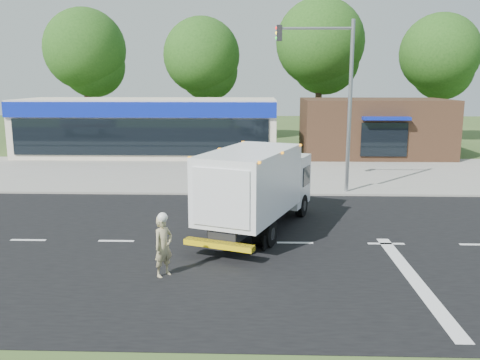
% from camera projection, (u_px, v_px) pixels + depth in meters
% --- Properties ---
extents(ground, '(120.00, 120.00, 0.00)m').
position_uv_depth(ground, '(295.00, 243.00, 16.86)').
color(ground, '#385123').
rests_on(ground, ground).
extents(road_asphalt, '(60.00, 14.00, 0.02)m').
position_uv_depth(road_asphalt, '(295.00, 243.00, 16.86)').
color(road_asphalt, black).
rests_on(road_asphalt, ground).
extents(sidewalk, '(60.00, 2.40, 0.12)m').
position_uv_depth(sidewalk, '(283.00, 189.00, 24.88)').
color(sidewalk, gray).
rests_on(sidewalk, ground).
extents(parking_apron, '(60.00, 9.00, 0.02)m').
position_uv_depth(parking_apron, '(278.00, 169.00, 30.58)').
color(parking_apron, gray).
rests_on(parking_apron, ground).
extents(lane_markings, '(55.20, 7.00, 0.01)m').
position_uv_depth(lane_markings, '(343.00, 257.00, 15.49)').
color(lane_markings, silver).
rests_on(lane_markings, road_asphalt).
extents(ems_box_truck, '(4.41, 7.17, 3.04)m').
position_uv_depth(ems_box_truck, '(258.00, 184.00, 17.81)').
color(ems_box_truck, black).
rests_on(ems_box_truck, ground).
extents(emergency_worker, '(0.70, 0.74, 1.81)m').
position_uv_depth(emergency_worker, '(163.00, 245.00, 13.89)').
color(emergency_worker, tan).
rests_on(emergency_worker, ground).
extents(retail_strip_mall, '(18.00, 6.20, 4.00)m').
position_uv_depth(retail_strip_mall, '(149.00, 127.00, 36.29)').
color(retail_strip_mall, beige).
rests_on(retail_strip_mall, ground).
extents(brown_storefront, '(10.00, 6.70, 4.00)m').
position_uv_depth(brown_storefront, '(374.00, 128.00, 35.83)').
color(brown_storefront, '#382316').
rests_on(brown_storefront, ground).
extents(traffic_signal_pole, '(3.51, 0.25, 8.00)m').
position_uv_depth(traffic_signal_pole, '(336.00, 89.00, 23.27)').
color(traffic_signal_pole, gray).
rests_on(traffic_signal_pole, ground).
extents(background_trees, '(36.77, 7.39, 12.10)m').
position_uv_depth(background_trees, '(262.00, 55.00, 43.05)').
color(background_trees, '#332114').
rests_on(background_trees, ground).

